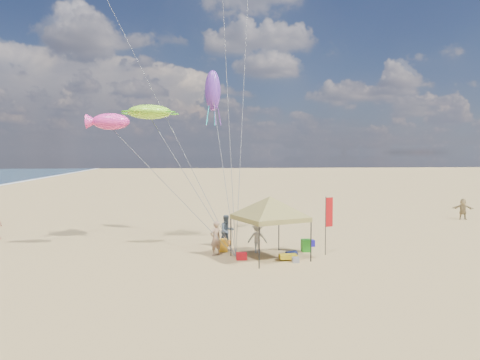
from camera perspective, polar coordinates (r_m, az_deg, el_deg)
The scene contains 18 objects.
ground at distance 24.38m, azimuth 0.77°, elevation -9.85°, with size 280.00×280.00×0.00m, color tan.
canopy_tent at distance 24.11m, azimuth 3.75°, elevation -2.34°, with size 5.77×5.77×3.82m.
feather_flag at distance 25.60m, azimuth 10.90°, elevation -4.40°, with size 0.47×0.19×3.21m.
cooler_red at distance 24.29m, azimuth 0.19°, elevation -9.44°, with size 0.54×0.38×0.38m, color red.
cooler_blue at distance 27.98m, azimuth 8.67°, elevation -7.76°, with size 0.54×0.38×0.38m, color #1A1296.
bag_navy at distance 24.90m, azimuth 6.39°, elevation -9.17°, with size 0.36×0.36×0.60m, color #0D123A.
bag_orange at distance 27.59m, azimuth -1.60°, elevation -7.90°, with size 0.36×0.36×0.60m, color #CF700B.
chair_green at distance 26.47m, azimuth 8.20°, elevation -8.05°, with size 0.50×0.50×0.70m, color #207D16.
chair_yellow at distance 26.25m, azimuth -2.15°, elevation -8.11°, with size 0.50×0.50×0.70m, color orange.
crate_grey at distance 23.87m, azimuth 6.91°, elevation -9.82°, with size 0.34×0.30×0.28m, color slate.
beach_cart at distance 24.30m, azimuth 5.99°, elevation -9.43°, with size 0.90×0.50×0.24m, color yellow.
person_near_a at distance 25.17m, azimuth -3.06°, elevation -7.25°, with size 0.69×0.45×1.88m, color #9D7859.
person_near_b at distance 27.40m, azimuth -1.65°, elevation -6.34°, with size 0.93×0.72×1.91m, color #36414A.
person_near_c at distance 25.86m, azimuth 2.17°, elevation -7.21°, with size 1.07×0.62×1.66m, color beige.
person_far_c at distance 42.76m, azimuth 25.96°, elevation -3.24°, with size 1.64×0.52×1.77m, color tan.
turtle_kite at distance 28.77m, azimuth -11.19°, elevation 8.29°, with size 2.64×2.11×0.88m, color #9AF62A.
fish_kite at distance 26.63m, azimuth -15.76°, elevation 7.01°, with size 2.06×1.03×0.92m, color #FF379E.
squid_kite at distance 31.01m, azimuth -3.41°, elevation 11.02°, with size 1.04×1.04×2.69m, color purple.
Camera 1 is at (-2.88, -23.55, 5.61)m, focal length 34.35 mm.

